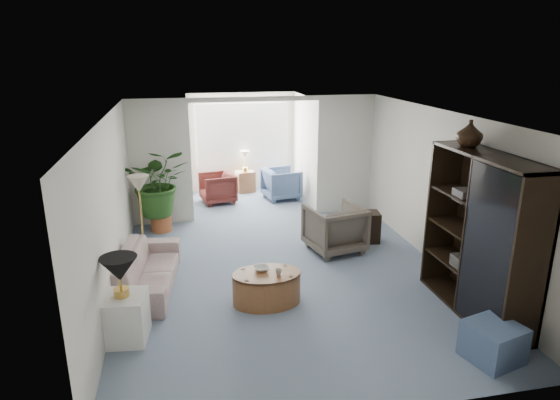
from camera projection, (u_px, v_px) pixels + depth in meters
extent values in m
plane|color=#8094A9|center=(288.00, 280.00, 7.52)|extent=(6.00, 6.00, 0.00)
plane|color=#8094A9|center=(249.00, 202.00, 11.36)|extent=(2.60, 2.60, 0.00)
cube|color=silver|center=(160.00, 163.00, 9.59)|extent=(1.20, 0.12, 2.50)
cube|color=silver|center=(345.00, 155.00, 10.33)|extent=(1.20, 0.12, 2.50)
cube|color=silver|center=(255.00, 99.00, 9.61)|extent=(2.60, 0.12, 0.10)
cube|color=white|center=(242.00, 134.00, 11.96)|extent=(2.20, 0.02, 1.50)
cube|color=white|center=(242.00, 134.00, 11.93)|extent=(2.20, 0.02, 1.50)
cube|color=#B6AB92|center=(448.00, 166.00, 7.41)|extent=(0.04, 0.50, 0.40)
imported|color=#B9B09C|center=(147.00, 269.00, 7.20)|extent=(0.99, 2.04, 0.57)
cube|color=white|center=(124.00, 318.00, 5.90)|extent=(0.59, 0.59, 0.58)
cone|color=black|center=(119.00, 269.00, 5.71)|extent=(0.44, 0.44, 0.30)
cone|color=beige|center=(139.00, 184.00, 8.12)|extent=(0.36, 0.36, 0.28)
cylinder|color=brown|center=(267.00, 288.00, 6.78)|extent=(1.05, 1.05, 0.45)
imported|color=beige|center=(262.00, 269.00, 6.79)|extent=(0.23, 0.23, 0.05)
imported|color=#B6B09F|center=(279.00, 272.00, 6.64)|extent=(0.10, 0.10, 0.09)
imported|color=#665C51|center=(335.00, 228.00, 8.50)|extent=(1.05, 1.07, 0.83)
cube|color=black|center=(366.00, 227.00, 8.95)|extent=(0.51, 0.43, 0.56)
cube|color=black|center=(481.00, 236.00, 6.32)|extent=(0.52, 1.94, 2.16)
imported|color=black|center=(470.00, 133.00, 6.42)|extent=(0.34, 0.34, 0.35)
cube|color=slate|center=(493.00, 342.00, 5.54)|extent=(0.67, 0.67, 0.44)
cylinder|color=#AD5932|center=(161.00, 223.00, 9.52)|extent=(0.40, 0.40, 0.32)
imported|color=#25501B|center=(158.00, 182.00, 9.28)|extent=(1.18, 1.03, 1.32)
imported|color=slate|center=(281.00, 184.00, 11.51)|extent=(0.91, 0.90, 0.72)
imported|color=maroon|center=(218.00, 188.00, 11.22)|extent=(0.86, 0.85, 0.68)
cube|color=brown|center=(246.00, 182.00, 12.10)|extent=(0.47, 0.40, 0.52)
cube|color=black|center=(495.00, 283.00, 6.00)|extent=(0.30, 0.26, 0.16)
cube|color=#28231F|center=(500.00, 211.00, 5.83)|extent=(0.30, 0.26, 0.16)
cube|color=#4D4B47|center=(484.00, 240.00, 6.17)|extent=(0.30, 0.26, 0.16)
cube|color=#3B3936|center=(465.00, 261.00, 6.63)|extent=(0.30, 0.26, 0.16)
cube|color=#4A4745|center=(467.00, 195.00, 6.48)|extent=(0.30, 0.26, 0.16)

